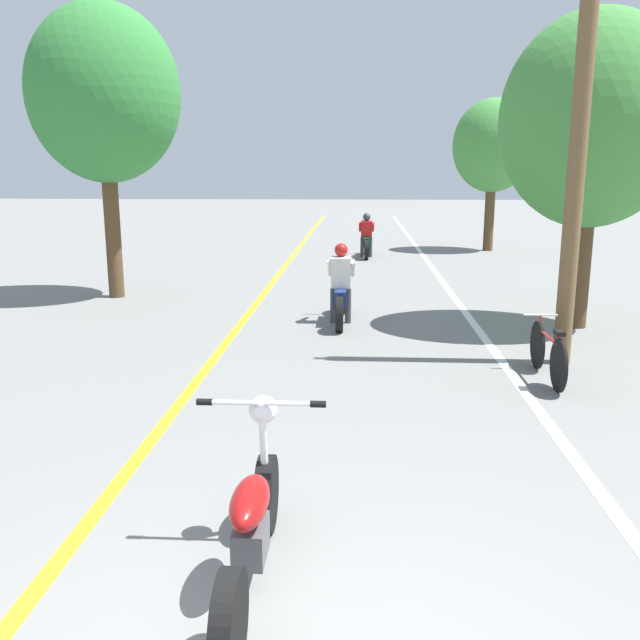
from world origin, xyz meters
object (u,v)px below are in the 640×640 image
roadside_tree_right_near (593,122)px  roadside_tree_right_far (493,146)px  motorcycle_rider_far (366,240)px  utility_pole (579,130)px  motorcycle_foreground (252,523)px  bicycle_parked (548,353)px  roadside_tree_left (104,95)px  motorcycle_rider_lead (341,293)px

roadside_tree_right_near → roadside_tree_right_far: roadside_tree_right_near is taller
motorcycle_rider_far → utility_pole: bearing=-77.4°
roadside_tree_right_near → motorcycle_foreground: bearing=-120.0°
utility_pole → motorcycle_rider_far: (-2.63, 11.71, -2.65)m
motorcycle_rider_far → bicycle_parked: bearing=-80.0°
roadside_tree_right_far → bicycle_parked: size_ratio=2.97×
roadside_tree_left → bicycle_parked: roadside_tree_left is taller
motorcycle_foreground → motorcycle_rider_far: bearing=86.9°
utility_pole → motorcycle_rider_lead: (-3.18, 2.40, -2.64)m
roadside_tree_left → bicycle_parked: 10.07m
motorcycle_foreground → bicycle_parked: (3.12, 4.61, -0.07)m
roadside_tree_left → bicycle_parked: size_ratio=3.56×
roadside_tree_right_far → motorcycle_foreground: roadside_tree_right_far is taller
bicycle_parked → motorcycle_rider_lead: bearing=130.5°
roadside_tree_right_near → motorcycle_rider_far: roadside_tree_right_near is taller
motorcycle_rider_lead → motorcycle_rider_far: (0.55, 9.31, -0.01)m
roadside_tree_right_far → motorcycle_rider_lead: (-4.65, -11.26, -2.87)m
utility_pole → bicycle_parked: bearing=-117.4°
roadside_tree_right_near → motorcycle_rider_lead: bearing=178.1°
roadside_tree_right_near → motorcycle_foreground: size_ratio=2.50×
roadside_tree_right_near → motorcycle_rider_lead: 5.00m
roadside_tree_right_far → motorcycle_foreground: bearing=-104.7°
motorcycle_rider_far → bicycle_parked: motorcycle_rider_far is taller
roadside_tree_right_far → motorcycle_rider_far: roadside_tree_right_far is taller
motorcycle_foreground → bicycle_parked: 5.56m
utility_pole → roadside_tree_right_far: bearing=83.8°
roadside_tree_right_near → motorcycle_rider_lead: size_ratio=2.51×
roadside_tree_right_near → roadside_tree_right_far: size_ratio=1.05×
motorcycle_foreground → motorcycle_rider_lead: size_ratio=1.00×
utility_pole → motorcycle_rider_lead: bearing=143.0°
utility_pole → roadside_tree_left: size_ratio=1.04×
roadside_tree_right_far → motorcycle_rider_far: (-4.10, -1.95, -2.88)m
roadside_tree_right_near → bicycle_parked: size_ratio=3.11×
motorcycle_foreground → roadside_tree_right_near: bearing=60.0°
motorcycle_foreground → motorcycle_rider_lead: bearing=87.3°
motorcycle_rider_lead → motorcycle_rider_far: bearing=86.6°
bicycle_parked → utility_pole: bearing=62.6°
utility_pole → bicycle_parked: (-0.43, -0.82, -2.81)m
roadside_tree_right_near → motorcycle_rider_lead: (-4.08, 0.13, -2.89)m
motorcycle_foreground → bicycle_parked: motorcycle_foreground is taller
utility_pole → bicycle_parked: 2.96m
roadside_tree_right_near → roadside_tree_right_far: 11.41m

